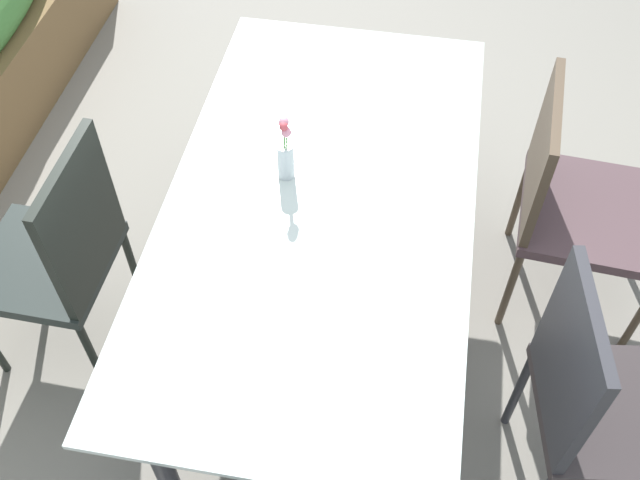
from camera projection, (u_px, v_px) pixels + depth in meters
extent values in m
plane|color=gray|center=(321.00, 333.00, 2.75)|extent=(12.00, 12.00, 0.00)
cube|color=silver|center=(320.00, 201.00, 2.16)|extent=(1.71, 0.90, 0.02)
cube|color=#333338|center=(320.00, 206.00, 2.17)|extent=(1.67, 0.89, 0.02)
cylinder|color=#333338|center=(432.00, 142.00, 2.87)|extent=(0.06, 0.06, 0.74)
cylinder|color=#333338|center=(163.00, 466.00, 2.04)|extent=(0.06, 0.06, 0.74)
cylinder|color=#333338|center=(273.00, 123.00, 2.94)|extent=(0.06, 0.06, 0.74)
cube|color=#4C373C|center=(593.00, 213.00, 2.54)|extent=(0.52, 0.52, 0.04)
cube|color=#4C3D2D|center=(542.00, 155.00, 2.40)|extent=(0.47, 0.06, 0.43)
cylinder|color=#4C3D2D|center=(637.00, 219.00, 2.82)|extent=(0.03, 0.03, 0.43)
cylinder|color=#4C3D2D|center=(640.00, 315.00, 2.54)|extent=(0.03, 0.03, 0.43)
cylinder|color=#4C3D2D|center=(519.00, 198.00, 2.89)|extent=(0.03, 0.03, 0.43)
cylinder|color=#4C3D2D|center=(509.00, 289.00, 2.61)|extent=(0.03, 0.03, 0.43)
cube|color=#332C2D|center=(612.00, 411.00, 2.05)|extent=(0.46, 0.46, 0.04)
cube|color=#2D2D33|center=(568.00, 365.00, 1.85)|extent=(0.39, 0.09, 0.49)
cylinder|color=#2D2D33|center=(634.00, 393.00, 2.34)|extent=(0.03, 0.03, 0.45)
cylinder|color=#2D2D33|center=(519.00, 390.00, 2.35)|extent=(0.03, 0.03, 0.45)
cube|color=#262D2A|center=(44.00, 263.00, 2.41)|extent=(0.43, 0.43, 0.04)
cube|color=black|center=(81.00, 223.00, 2.19)|extent=(0.40, 0.04, 0.48)
cylinder|color=black|center=(36.00, 251.00, 2.72)|extent=(0.03, 0.03, 0.42)
cylinder|color=black|center=(93.00, 357.00, 2.44)|extent=(0.03, 0.03, 0.42)
cylinder|color=black|center=(133.00, 267.00, 2.68)|extent=(0.03, 0.03, 0.42)
cylinder|color=silver|center=(286.00, 160.00, 2.17)|extent=(0.05, 0.05, 0.12)
cylinder|color=#569347|center=(287.00, 145.00, 2.10)|extent=(0.01, 0.01, 0.10)
sphere|color=pink|center=(286.00, 132.00, 2.06)|extent=(0.03, 0.03, 0.03)
cylinder|color=#569347|center=(284.00, 143.00, 2.09)|extent=(0.01, 0.01, 0.13)
sphere|color=#DB4C56|center=(283.00, 126.00, 2.04)|extent=(0.03, 0.03, 0.03)
cylinder|color=#569347|center=(285.00, 139.00, 2.10)|extent=(0.01, 0.01, 0.13)
sphere|color=pink|center=(284.00, 122.00, 2.05)|extent=(0.03, 0.03, 0.03)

